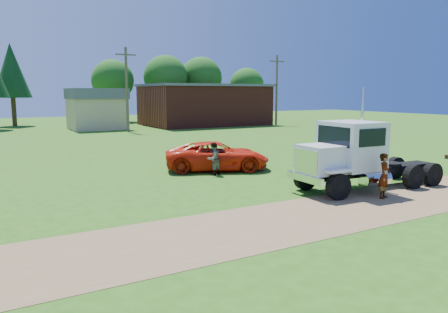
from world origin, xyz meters
TOP-DOWN VIEW (x-y plane):
  - ground at (0.00, 0.00)m, footprint 140.00×140.00m
  - dirt_track at (0.00, 0.00)m, footprint 120.00×4.20m
  - white_semi_tractor at (5.32, 2.15)m, footprint 7.43×2.79m
  - orange_pickup at (2.77, 9.49)m, footprint 6.19×4.66m
  - spectator_a at (5.36, 0.46)m, footprint 0.79×0.68m
  - spectator_b at (1.87, 8.30)m, footprint 0.98×0.87m
  - brick_building at (18.00, 40.00)m, footprint 15.40×10.40m
  - tan_shed at (4.00, 40.00)m, footprint 6.20×5.40m
  - utility_poles at (6.00, 35.00)m, footprint 42.20×0.28m
  - tree_row at (5.37, 50.05)m, footprint 56.81×12.46m

SIDE VIEW (x-z plane):
  - ground at x=0.00m, z-range 0.00..0.00m
  - dirt_track at x=0.00m, z-range 0.00..0.01m
  - orange_pickup at x=2.77m, z-range 0.00..1.56m
  - spectator_b at x=1.87m, z-range 0.00..1.68m
  - spectator_a at x=5.36m, z-range 0.00..1.83m
  - white_semi_tractor at x=5.32m, z-range -0.71..3.74m
  - tan_shed at x=4.00m, z-range 0.07..4.77m
  - brick_building at x=18.00m, z-range 0.01..5.31m
  - utility_poles at x=6.00m, z-range 0.21..9.21m
  - tree_row at x=5.37m, z-range 0.92..11.67m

